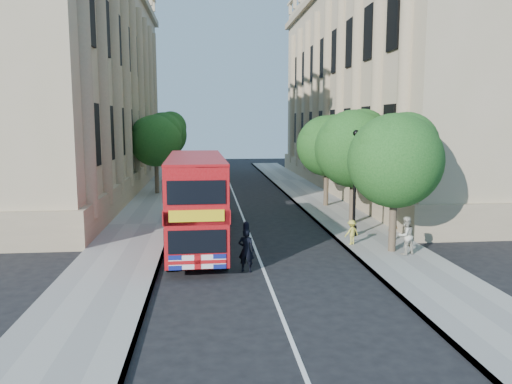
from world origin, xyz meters
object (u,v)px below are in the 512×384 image
object	(u,v)px
double_decker_bus	(196,200)
woman_pedestrian	(406,235)
lamp_post	(355,187)
box_van	(212,198)
police_constable	(246,250)

from	to	relation	value
double_decker_bus	woman_pedestrian	world-z (taller)	double_decker_bus
lamp_post	box_van	distance (m)	8.74
double_decker_bus	woman_pedestrian	bearing A→B (deg)	-14.64
lamp_post	police_constable	world-z (taller)	lamp_post
lamp_post	double_decker_bus	world-z (taller)	lamp_post
police_constable	woman_pedestrian	distance (m)	6.97
lamp_post	box_van	xyz separation A→B (m)	(-6.81, 5.35, -1.21)
box_van	double_decker_bus	bearing A→B (deg)	-93.71
box_van	woman_pedestrian	size ratio (longest dim) A/B	2.92
box_van	woman_pedestrian	xyz separation A→B (m)	(7.95, -8.94, -0.37)
police_constable	woman_pedestrian	xyz separation A→B (m)	(6.82, 1.41, 0.09)
double_decker_bus	box_van	size ratio (longest dim) A/B	1.89
police_constable	woman_pedestrian	world-z (taller)	woman_pedestrian
double_decker_bus	box_van	distance (m)	6.98
lamp_post	police_constable	size ratio (longest dim) A/B	3.07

